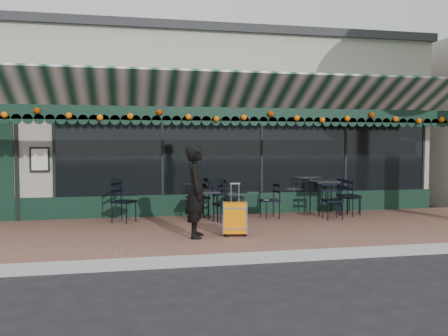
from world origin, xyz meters
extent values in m
plane|color=black|center=(0.00, 0.00, 0.00)|extent=(80.00, 80.00, 0.00)
cube|color=brown|center=(0.00, 2.00, 0.07)|extent=(18.00, 4.00, 0.15)
cube|color=#9E9E99|center=(0.00, -0.08, 0.07)|extent=(18.00, 0.16, 0.15)
cube|color=#A39E8D|center=(0.00, 8.00, 2.25)|extent=(12.00, 8.00, 4.50)
cube|color=black|center=(1.20, 3.98, 1.65)|extent=(9.20, 0.04, 2.00)
cube|color=silver|center=(-3.70, 3.94, 1.50)|extent=(0.42, 0.04, 0.55)
cube|color=black|center=(0.00, 2.52, 2.46)|extent=(12.00, 0.03, 0.28)
cylinder|color=#E65D07|center=(0.00, 2.46, 2.44)|extent=(11.60, 0.12, 0.12)
imported|color=black|center=(-0.59, 1.33, 0.99)|extent=(0.52, 0.68, 1.68)
cube|color=orange|center=(0.13, 1.31, 0.49)|extent=(0.46, 0.32, 0.56)
cube|color=black|center=(0.13, 1.31, 0.18)|extent=(0.46, 0.32, 0.06)
cube|color=silver|center=(0.13, 1.31, 0.95)|extent=(0.19, 0.07, 0.35)
cube|color=black|center=(2.85, 3.47, 0.94)|extent=(0.66, 0.66, 0.04)
cylinder|color=black|center=(2.58, 3.20, 0.54)|extent=(0.03, 0.03, 0.77)
cylinder|color=black|center=(3.13, 3.20, 0.54)|extent=(0.03, 0.03, 0.77)
cylinder|color=black|center=(2.58, 3.75, 0.54)|extent=(0.03, 0.03, 0.77)
cylinder|color=black|center=(3.13, 3.75, 0.54)|extent=(0.03, 0.03, 0.77)
cube|color=black|center=(-0.13, 3.06, 0.80)|extent=(0.54, 0.54, 0.04)
cylinder|color=black|center=(-0.36, 2.83, 0.47)|extent=(0.03, 0.03, 0.63)
cylinder|color=black|center=(0.09, 2.83, 0.47)|extent=(0.03, 0.03, 0.63)
cylinder|color=black|center=(-0.36, 3.28, 0.47)|extent=(0.03, 0.03, 0.63)
cylinder|color=black|center=(0.09, 3.28, 0.47)|extent=(0.03, 0.03, 0.63)
camera|label=1|loc=(-1.82, -7.12, 1.86)|focal=38.00mm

